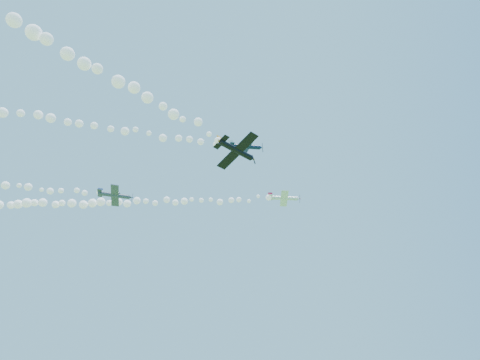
% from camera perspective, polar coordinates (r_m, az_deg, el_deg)
% --- Properties ---
extents(plane_white, '(7.35, 7.81, 2.74)m').
position_cam_1_polar(plane_white, '(90.07, 6.28, -2.57)').
color(plane_white, white).
extents(smoke_trail_white, '(73.68, 12.46, 3.09)m').
position_cam_1_polar(smoke_trail_white, '(95.18, -18.09, -3.02)').
color(smoke_trail_white, white).
extents(plane_navy, '(7.08, 7.35, 2.31)m').
position_cam_1_polar(plane_navy, '(78.78, 0.85, 4.76)').
color(plane_navy, '#0C1A37').
extents(smoke_trail_navy, '(74.46, 32.39, 2.84)m').
position_cam_1_polar(smoke_trail_navy, '(82.09, -29.60, 8.17)').
color(smoke_trail_navy, white).
extents(plane_grey, '(6.84, 7.23, 2.22)m').
position_cam_1_polar(plane_grey, '(81.44, -17.37, -2.08)').
color(plane_grey, '#3C4358').
extents(plane_black, '(7.05, 6.86, 2.45)m').
position_cam_1_polar(plane_black, '(60.55, -0.44, 4.21)').
color(plane_black, black).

